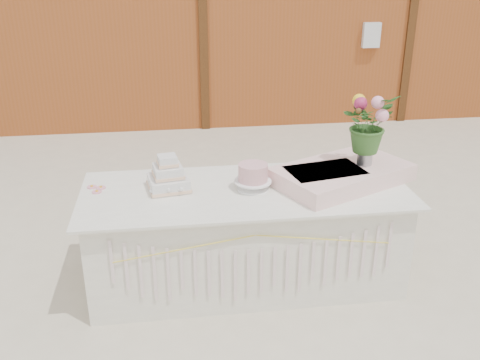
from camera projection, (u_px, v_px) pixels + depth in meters
name	position (u px, v px, depth m)	size (l,w,h in m)	color
ground	(245.00, 279.00, 4.21)	(80.00, 80.00, 0.00)	beige
cake_table	(245.00, 236.00, 4.06)	(2.40, 1.00, 0.77)	white
wedding_cake	(168.00, 178.00, 3.89)	(0.33, 0.33, 0.26)	silver
pink_cake_stand	(253.00, 175.00, 3.88)	(0.27, 0.27, 0.20)	white
satin_runner	(342.00, 174.00, 4.02)	(1.00, 0.58, 0.13)	#F7D0C6
flower_vase	(365.00, 155.00, 4.01)	(0.11, 0.11, 0.15)	#A2A3A7
bouquet	(369.00, 117.00, 3.89)	(0.39, 0.34, 0.43)	#346227
loose_flowers	(100.00, 189.00, 3.91)	(0.14, 0.34, 0.02)	pink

